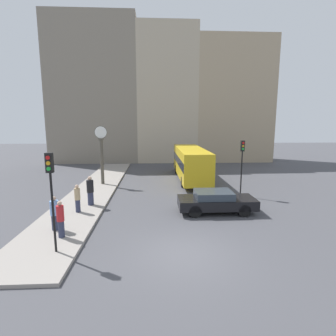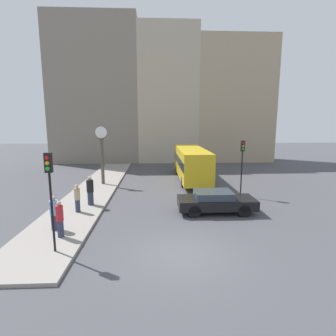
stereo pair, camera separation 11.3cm
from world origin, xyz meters
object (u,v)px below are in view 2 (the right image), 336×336
traffic_light_far (242,157)px  pedestrian_red_top (60,219)px  pedestrian_black_jacket (90,191)px  traffic_light_near (50,182)px  street_clock (102,154)px  sedan_car (216,201)px  bus_distant (191,162)px  pedestrian_tan_coat (77,198)px  pedestrian_blue_stripe (54,213)px

traffic_light_far → pedestrian_red_top: (-10.39, -6.69, -1.88)m
traffic_light_far → pedestrian_black_jacket: traffic_light_far is taller
traffic_light_near → traffic_light_far: bearing=38.4°
street_clock → sedan_car: bearing=-42.1°
bus_distant → traffic_light_near: (-7.34, -14.07, 1.32)m
street_clock → pedestrian_black_jacket: size_ratio=2.66×
pedestrian_tan_coat → pedestrian_red_top: pedestrian_red_top is taller
bus_distant → pedestrian_red_top: bus_distant is taller
traffic_light_far → pedestrian_black_jacket: (-10.21, -1.94, -1.82)m
pedestrian_tan_coat → pedestrian_red_top: (0.23, -3.41, 0.03)m
pedestrian_black_jacket → street_clock: bearing=93.6°
sedan_car → pedestrian_black_jacket: bearing=169.8°
bus_distant → traffic_light_near: 15.92m
traffic_light_far → street_clock: size_ratio=0.83×
street_clock → pedestrian_black_jacket: street_clock is taller
pedestrian_black_jacket → pedestrian_tan_coat: 1.40m
pedestrian_black_jacket → pedestrian_blue_stripe: 3.96m
pedestrian_black_jacket → sedan_car: bearing=-10.2°
street_clock → pedestrian_black_jacket: 6.09m
bus_distant → pedestrian_red_top: size_ratio=5.95×
pedestrian_blue_stripe → pedestrian_red_top: (0.57, -0.86, 0.03)m
street_clock → pedestrian_black_jacket: (0.37, -5.84, -1.67)m
traffic_light_near → street_clock: bearing=92.0°
pedestrian_black_jacket → bus_distant: bearing=47.1°
traffic_light_near → traffic_light_far: traffic_light_near is taller
bus_distant → pedestrian_blue_stripe: bus_distant is taller
traffic_light_far → pedestrian_red_top: size_ratio=2.41×
traffic_light_far → pedestrian_black_jacket: size_ratio=2.21×
traffic_light_far → pedestrian_tan_coat: traffic_light_far is taller
pedestrian_blue_stripe → pedestrian_red_top: 1.03m
pedestrian_tan_coat → pedestrian_red_top: bearing=-86.2°
sedan_car → bus_distant: bearing=91.4°
traffic_light_near → pedestrian_blue_stripe: 3.11m
traffic_light_near → pedestrian_blue_stripe: size_ratio=2.40×
bus_distant → pedestrian_blue_stripe: bearing=-124.5°
traffic_light_far → pedestrian_black_jacket: bearing=-169.2°
sedan_car → pedestrian_black_jacket: pedestrian_black_jacket is taller
traffic_light_near → pedestrian_blue_stripe: (-0.81, 2.22, -2.02)m
pedestrian_tan_coat → pedestrian_blue_stripe: size_ratio=0.98×
sedan_car → pedestrian_blue_stripe: 8.75m
pedestrian_black_jacket → pedestrian_blue_stripe: pedestrian_black_jacket is taller
bus_distant → pedestrian_blue_stripe: (-8.15, -11.85, -0.70)m
pedestrian_red_top → pedestrian_black_jacket: bearing=87.8°
traffic_light_far → pedestrian_tan_coat: 11.28m
traffic_light_far → street_clock: 11.28m
street_clock → pedestrian_tan_coat: (-0.04, -7.18, -1.76)m
traffic_light_far → pedestrian_blue_stripe: size_ratio=2.43×
street_clock → pedestrian_blue_stripe: street_clock is taller
pedestrian_black_jacket → pedestrian_tan_coat: bearing=-107.1°
bus_distant → pedestrian_black_jacket: 10.88m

